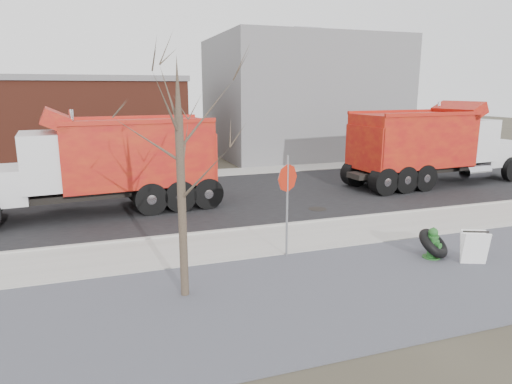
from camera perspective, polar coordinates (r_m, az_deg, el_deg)
name	(u,v)px	position (r m, az deg, el deg)	size (l,w,h in m)	color
ground	(275,244)	(13.74, 2.44, -6.49)	(120.00, 120.00, 0.00)	#383328
gravel_verge	(332,291)	(10.79, 9.43, -12.11)	(60.00, 5.00, 0.03)	slate
sidewalk	(272,240)	(13.95, 2.07, -6.06)	(60.00, 2.50, 0.06)	#9E9B93
curb	(258,228)	(15.10, 0.28, -4.48)	(60.00, 0.15, 0.11)	#9E9B93
road	(221,198)	(19.50, -4.36, -0.70)	(60.00, 9.40, 0.02)	black
far_sidewalk	(194,174)	(24.94, -7.72, 2.21)	(60.00, 2.00, 0.06)	#9E9B93
building_grey	(301,97)	(33.08, 5.65, 11.73)	(12.00, 10.00, 8.00)	slate
bare_tree	(180,149)	(9.67, -9.50, 5.30)	(3.20, 3.20, 5.20)	#382D23
fire_hydrant	(432,245)	(13.33, 21.19, -6.14)	(0.50, 0.49, 0.88)	#2C6627
truck_tire	(433,243)	(13.43, 21.28, -5.99)	(1.26, 1.24, 0.82)	black
stop_sign	(287,189)	(12.20, 3.94, 0.39)	(0.69, 0.38, 2.82)	gray
sandwich_board	(474,247)	(13.30, 25.63, -6.25)	(0.76, 0.63, 0.90)	white
dump_truck_red_a	(433,143)	(23.60, 21.28, 5.68)	(9.85, 3.36, 3.90)	black
dump_truck_red_b	(103,160)	(17.74, -18.53, 3.76)	(9.30, 3.41, 3.85)	black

